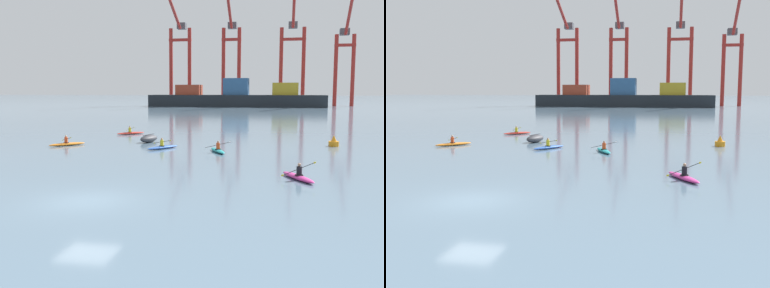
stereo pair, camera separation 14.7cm
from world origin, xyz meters
TOP-DOWN VIEW (x-y plane):
  - ground_plane at (0.00, 0.00)m, footprint 800.00×800.00m
  - container_barge at (-5.23, 117.12)m, footprint 52.36×8.67m
  - gantry_crane_west at (-25.03, 127.21)m, footprint 7.44×20.15m
  - gantry_crane_west_mid at (-8.34, 128.84)m, footprint 6.30×16.19m
  - gantry_crane_east_mid at (11.00, 130.51)m, footprint 8.20×16.07m
  - gantry_crane_east at (26.77, 128.67)m, footprint 6.35×16.85m
  - capsized_dinghy at (-4.02, 22.95)m, footprint 1.71×2.79m
  - channel_buoy at (13.19, 23.20)m, footprint 0.90×0.90m
  - kayak_teal at (3.54, 17.25)m, footprint 2.08×3.35m
  - kayak_red at (-8.35, 30.06)m, footprint 2.86×2.80m
  - kayak_orange at (-10.54, 18.91)m, footprint 2.71×2.94m
  - kayak_magenta at (9.61, 7.02)m, footprint 2.09×3.30m
  - kayak_blue at (-1.41, 18.41)m, footprint 2.36×3.17m

SIDE VIEW (x-z plane):
  - ground_plane at x=0.00m, z-range 0.00..0.00m
  - kayak_red at x=-8.35m, z-range -0.30..0.65m
  - kayak_teal at x=3.54m, z-range -0.30..0.65m
  - kayak_orange at x=-10.54m, z-range -0.30..0.65m
  - kayak_magenta at x=9.61m, z-range -0.33..0.68m
  - kayak_blue at x=-1.41m, z-range -0.30..0.65m
  - capsized_dinghy at x=-4.02m, z-range -0.03..0.73m
  - channel_buoy at x=13.19m, z-range -0.14..0.86m
  - container_barge at x=-5.23m, z-range -1.55..6.92m
  - gantry_crane_east at x=26.77m, z-range -0.31..31.06m
  - gantry_crane_west_mid at x=-8.34m, z-range 0.00..33.55m
  - gantry_crane_east_mid at x=11.00m, z-range -0.53..34.38m
  - gantry_crane_west at x=-25.03m, z-range 0.62..33.62m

